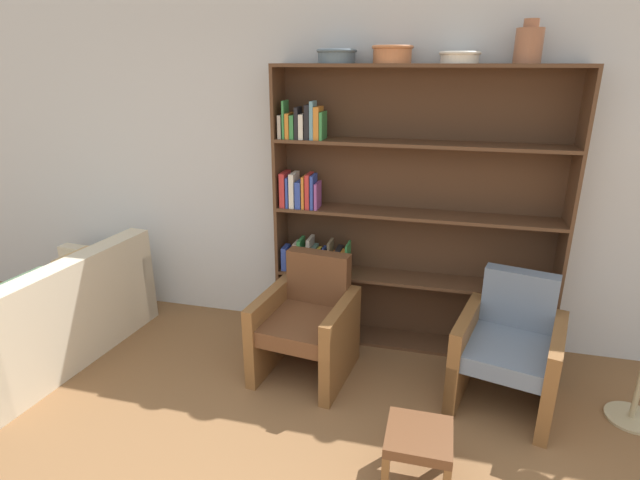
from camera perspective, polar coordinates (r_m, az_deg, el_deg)
name	(u,v)px	position (r m, az deg, el deg)	size (l,w,h in m)	color
wall_back	(375,172)	(4.00, 6.33, 7.72)	(12.00, 0.06, 2.75)	silver
bookshelf	(392,217)	(3.90, 8.23, 2.62)	(2.16, 0.30, 2.19)	brown
bowl_slate	(337,55)	(3.78, 1.93, 20.36)	(0.29, 0.29, 0.10)	slate
bowl_olive	(392,53)	(3.71, 8.28, 20.37)	(0.29, 0.29, 0.12)	#C67547
bowl_brass	(460,56)	(3.69, 15.68, 19.55)	(0.28, 0.28, 0.08)	silver
vase_tall	(529,44)	(3.72, 22.75, 19.94)	(0.18, 0.18, 0.27)	#A36647
couch	(46,320)	(4.51, -28.87, -7.98)	(1.10, 1.69, 0.83)	beige
armchair_leather	(307,323)	(3.71, -1.46, -9.47)	(0.72, 0.75, 0.86)	brown
armchair_cushioned	(509,349)	(3.64, 20.78, -11.53)	(0.78, 0.81, 0.86)	brown
footstool	(419,442)	(2.94, 11.21, -21.67)	(0.35, 0.35, 0.34)	brown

